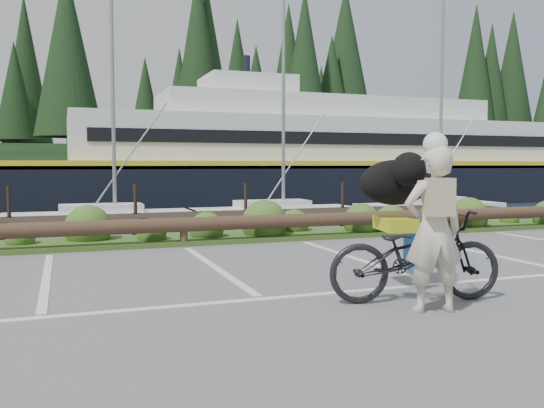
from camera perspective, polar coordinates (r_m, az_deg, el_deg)
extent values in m
plane|color=#59595C|center=(7.74, -1.97, -8.77)|extent=(72.00, 72.00, 0.00)
plane|color=#1A343E|center=(55.30, -17.52, 0.80)|extent=(160.00, 160.00, 0.00)
cube|color=#3D5B21|center=(12.80, -9.33, -3.51)|extent=(34.00, 1.60, 0.10)
imported|color=black|center=(7.37, 14.03, -4.97)|extent=(2.30, 1.18, 1.15)
imported|color=beige|center=(6.86, 15.72, -2.46)|extent=(0.78, 0.59, 1.91)
ellipsoid|color=black|center=(7.94, 12.19, 2.10)|extent=(0.72, 1.15, 0.62)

